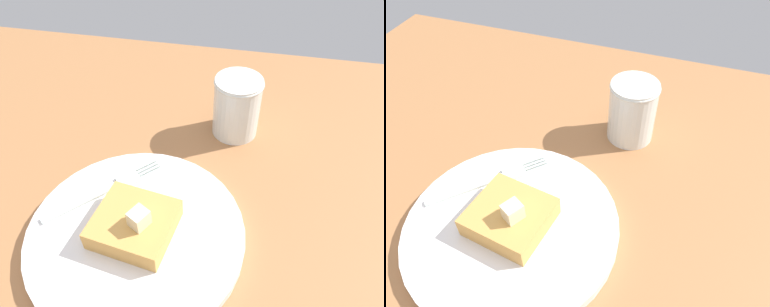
{
  "view_description": "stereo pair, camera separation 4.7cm",
  "coord_description": "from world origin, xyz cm",
  "views": [
    {
      "loc": [
        -19.05,
        -9.35,
        40.39
      ],
      "look_at": [
        13.72,
        -2.99,
        6.86
      ],
      "focal_mm": 35.0,
      "sensor_mm": 36.0,
      "label": 1
    },
    {
      "loc": [
        -17.82,
        -13.91,
        40.39
      ],
      "look_at": [
        13.72,
        -2.99,
        6.86
      ],
      "focal_mm": 35.0,
      "sensor_mm": 36.0,
      "label": 2
    }
  ],
  "objects": [
    {
      "name": "butter_pat_primary",
      "position": [
        2.51,
        0.57,
        7.5
      ],
      "size": [
        2.63,
        2.56,
        2.0
      ],
      "primitive_type": "cube",
      "rotation": [
        0.0,
        0.0,
        2.62
      ],
      "color": "beige",
      "rests_on": "toast_slice_center"
    },
    {
      "name": "toast_slice_center",
      "position": [
        3.2,
        1.54,
        5.19
      ],
      "size": [
        9.23,
        9.72,
        2.63
      ],
      "primitive_type": "cube",
      "rotation": [
        0.0,
        0.0,
        -0.15
      ],
      "color": "gold",
      "rests_on": "plate"
    },
    {
      "name": "fork",
      "position": [
        8.62,
        6.32,
        4.05
      ],
      "size": [
        12.46,
        12.2,
        0.36
      ],
      "color": "silver",
      "rests_on": "plate"
    },
    {
      "name": "syrup_jar",
      "position": [
        24.25,
        -7.52,
        6.59
      ],
      "size": [
        6.97,
        6.97,
        9.13
      ],
      "color": "#5B2B09",
      "rests_on": "table_surface"
    },
    {
      "name": "plate",
      "position": [
        3.2,
        1.54,
        3.24
      ],
      "size": [
        25.06,
        25.06,
        1.51
      ],
      "color": "white",
      "rests_on": "table_surface"
    },
    {
      "name": "table_surface",
      "position": [
        0.0,
        0.0,
        1.18
      ],
      "size": [
        96.73,
        96.73,
        2.36
      ],
      "primitive_type": "cube",
      "color": "#A56C40",
      "rests_on": "ground"
    }
  ]
}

